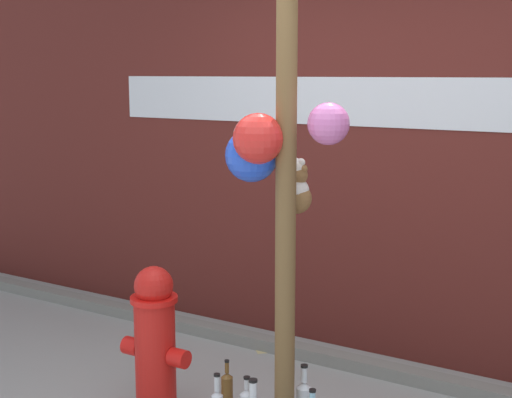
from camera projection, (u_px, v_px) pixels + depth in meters
The scene contains 6 objects.
building_wall at pixel (394, 97), 4.61m from camera, with size 10.00×0.21×3.35m.
curb_strip at pixel (361, 365), 4.54m from camera, with size 8.00×0.12×0.08m, color slate.
memorial_post at pixel (280, 131), 3.41m from camera, with size 0.61×0.42×2.64m.
fire_hydrant at pixel (155, 340), 3.92m from camera, with size 0.42×0.25×0.82m.
bottle_2 at pixel (227, 397), 3.86m from camera, with size 0.06×0.06×0.35m.
litter_0 at pixel (264, 349), 4.89m from camera, with size 0.12×0.11×0.01m, color tan.
Camera 1 is at (1.72, -2.58, 1.83)m, focal length 51.32 mm.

